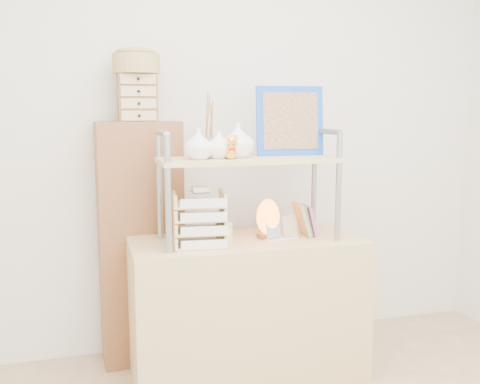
% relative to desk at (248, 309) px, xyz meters
% --- Properties ---
extents(room_shell, '(3.42, 3.41, 2.61)m').
position_rel_desk_xyz_m(room_shell, '(0.00, -0.81, 1.32)').
color(room_shell, silver).
rests_on(room_shell, ground).
extents(desk, '(1.20, 0.50, 0.75)m').
position_rel_desk_xyz_m(desk, '(0.00, 0.00, 0.00)').
color(desk, tan).
rests_on(desk, ground).
extents(cabinet, '(0.46, 0.26, 1.35)m').
position_rel_desk_xyz_m(cabinet, '(-0.51, 0.37, 0.30)').
color(cabinet, brown).
rests_on(cabinet, ground).
extents(hutch, '(0.90, 0.34, 0.79)m').
position_rel_desk_xyz_m(hutch, '(-0.02, 0.01, 0.83)').
color(hutch, gray).
rests_on(hutch, desk).
extents(letter_tray, '(0.26, 0.25, 0.29)m').
position_rel_desk_xyz_m(letter_tray, '(-0.26, -0.06, 0.49)').
color(letter_tray, tan).
rests_on(letter_tray, desk).
extents(salt_lamp, '(0.13, 0.13, 0.20)m').
position_rel_desk_xyz_m(salt_lamp, '(0.11, 0.01, 0.48)').
color(salt_lamp, brown).
rests_on(salt_lamp, desk).
extents(desk_clock, '(0.08, 0.05, 0.11)m').
position_rel_desk_xyz_m(desk_clock, '(-0.14, -0.07, 0.43)').
color(desk_clock, tan).
rests_on(desk_clock, desk).
extents(postcard_stand, '(0.19, 0.10, 0.13)m').
position_rel_desk_xyz_m(postcard_stand, '(0.17, -0.04, 0.41)').
color(postcard_stand, white).
rests_on(postcard_stand, desk).
extents(drawer_chest, '(0.20, 0.16, 0.25)m').
position_rel_desk_xyz_m(drawer_chest, '(-0.51, 0.35, 1.10)').
color(drawer_chest, brown).
rests_on(drawer_chest, cabinet).
extents(woven_basket, '(0.25, 0.25, 0.10)m').
position_rel_desk_xyz_m(woven_basket, '(-0.51, 0.35, 1.28)').
color(woven_basket, olive).
rests_on(woven_basket, drawer_chest).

